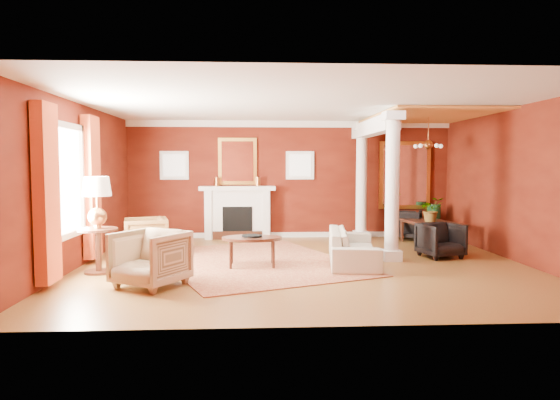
{
  "coord_description": "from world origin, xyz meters",
  "views": [
    {
      "loc": [
        -0.9,
        -8.92,
        1.8
      ],
      "look_at": [
        -0.41,
        0.41,
        1.15
      ],
      "focal_mm": 32.0,
      "sensor_mm": 36.0,
      "label": 1
    }
  ],
  "objects": [
    {
      "name": "green_urn",
      "position": [
        3.5,
        3.0,
        0.34
      ],
      "size": [
        0.36,
        0.36,
        0.87
      ],
      "color": "#123B1A",
      "rests_on": "ground"
    },
    {
      "name": "flank_window_right",
      "position": [
        0.25,
        3.46,
        1.8
      ],
      "size": [
        0.7,
        0.07,
        0.7
      ],
      "color": "white",
      "rests_on": "room_shell"
    },
    {
      "name": "left_window",
      "position": [
        -3.89,
        -0.6,
        1.42
      ],
      "size": [
        0.21,
        2.55,
        2.6
      ],
      "color": "white",
      "rests_on": "room_shell"
    },
    {
      "name": "dining_mirror",
      "position": [
        2.9,
        3.45,
        1.55
      ],
      "size": [
        1.3,
        0.07,
        1.7
      ],
      "color": "gold",
      "rests_on": "room_shell"
    },
    {
      "name": "dining_chair_far",
      "position": [
        2.77,
        3.0,
        0.4
      ],
      "size": [
        1.0,
        0.97,
        0.8
      ],
      "primitive_type": "imported",
      "rotation": [
        0.0,
        0.0,
        2.74
      ],
      "color": "black",
      "rests_on": "ground"
    },
    {
      "name": "dining_chair_near",
      "position": [
        2.75,
        0.56,
        0.37
      ],
      "size": [
        0.86,
        0.83,
        0.74
      ],
      "primitive_type": "imported",
      "rotation": [
        0.0,
        0.0,
        0.24
      ],
      "color": "black",
      "rests_on": "ground"
    },
    {
      "name": "armchair_stripe",
      "position": [
        -2.44,
        -1.52,
        0.46
      ],
      "size": [
        1.2,
        1.18,
        0.92
      ],
      "primitive_type": "imported",
      "rotation": [
        0.0,
        0.0,
        -0.54
      ],
      "color": "tan",
      "rests_on": "ground"
    },
    {
      "name": "side_table",
      "position": [
        -3.5,
        -0.53,
        1.1
      ],
      "size": [
        0.65,
        0.65,
        1.62
      ],
      "rotation": [
        0.0,
        0.0,
        -0.2
      ],
      "color": "black",
      "rests_on": "ground"
    },
    {
      "name": "room_shell",
      "position": [
        0.0,
        0.0,
        2.02
      ],
      "size": [
        8.04,
        7.04,
        2.92
      ],
      "color": "#641D0E",
      "rests_on": "ground"
    },
    {
      "name": "armchair_leopard",
      "position": [
        -3.06,
        1.07,
        0.42
      ],
      "size": [
        0.94,
        0.98,
        0.84
      ],
      "primitive_type": "imported",
      "rotation": [
        0.0,
        0.0,
        -1.33
      ],
      "color": "black",
      "rests_on": "ground"
    },
    {
      "name": "flank_window_left",
      "position": [
        -2.85,
        3.46,
        1.8
      ],
      "size": [
        0.7,
        0.07,
        0.7
      ],
      "color": "white",
      "rests_on": "room_shell"
    },
    {
      "name": "fireplace",
      "position": [
        -1.3,
        3.32,
        0.65
      ],
      "size": [
        1.85,
        0.42,
        1.29
      ],
      "color": "white",
      "rests_on": "ground"
    },
    {
      "name": "ground",
      "position": [
        0.0,
        0.0,
        0.0
      ],
      "size": [
        8.0,
        8.0,
        0.0
      ],
      "primitive_type": "plane",
      "color": "brown",
      "rests_on": "ground"
    },
    {
      "name": "rug",
      "position": [
        -0.89,
        0.3,
        0.01
      ],
      "size": [
        4.48,
        5.08,
        0.02
      ],
      "primitive_type": "cube",
      "rotation": [
        0.0,
        0.0,
        0.38
      ],
      "color": "maroon",
      "rests_on": "ground"
    },
    {
      "name": "header_beam",
      "position": [
        1.7,
        1.9,
        2.62
      ],
      "size": [
        0.3,
        3.2,
        0.32
      ],
      "primitive_type": "cube",
      "color": "white",
      "rests_on": "column_front"
    },
    {
      "name": "chandelier",
      "position": [
        2.9,
        1.8,
        2.25
      ],
      "size": [
        0.6,
        0.62,
        0.75
      ],
      "color": "#BD793B",
      "rests_on": "room_shell"
    },
    {
      "name": "dining_table",
      "position": [
        3.09,
        1.94,
        0.44
      ],
      "size": [
        0.8,
        1.64,
        0.87
      ],
      "primitive_type": "imported",
      "rotation": [
        0.0,
        0.0,
        1.74
      ],
      "color": "black",
      "rests_on": "ground"
    },
    {
      "name": "sofa",
      "position": [
        0.92,
        0.07,
        0.42
      ],
      "size": [
        0.9,
        2.2,
        0.84
      ],
      "primitive_type": "imported",
      "rotation": [
        0.0,
        0.0,
        1.44
      ],
      "color": "beige",
      "rests_on": "ground"
    },
    {
      "name": "crown_trim",
      "position": [
        0.0,
        3.46,
        2.82
      ],
      "size": [
        8.0,
        0.08,
        0.16
      ],
      "primitive_type": "cube",
      "color": "white",
      "rests_on": "room_shell"
    },
    {
      "name": "potted_plant",
      "position": [
        3.03,
        1.89,
        1.09
      ],
      "size": [
        0.52,
        0.57,
        0.42
      ],
      "primitive_type": "imported",
      "rotation": [
        0.0,
        0.0,
        0.06
      ],
      "color": "#26591E",
      "rests_on": "dining_table"
    },
    {
      "name": "base_trim",
      "position": [
        0.0,
        3.46,
        0.06
      ],
      "size": [
        8.0,
        0.08,
        0.12
      ],
      "primitive_type": "cube",
      "color": "white",
      "rests_on": "ground"
    },
    {
      "name": "column_front",
      "position": [
        1.7,
        0.3,
        1.43
      ],
      "size": [
        0.36,
        0.36,
        2.8
      ],
      "color": "white",
      "rests_on": "ground"
    },
    {
      "name": "column_back",
      "position": [
        1.7,
        3.0,
        1.43
      ],
      "size": [
        0.36,
        0.36,
        2.8
      ],
      "color": "white",
      "rests_on": "ground"
    },
    {
      "name": "amber_ceiling",
      "position": [
        2.85,
        1.75,
        2.87
      ],
      "size": [
        2.3,
        3.4,
        0.04
      ],
      "primitive_type": "cube",
      "color": "#E99944",
      "rests_on": "room_shell"
    },
    {
      "name": "coffee_book",
      "position": [
        -0.9,
        -0.12,
        0.64
      ],
      "size": [
        0.15,
        0.05,
        0.2
      ],
      "primitive_type": "imported",
      "rotation": [
        0.0,
        0.0,
        0.23
      ],
      "color": "black",
      "rests_on": "coffee_table"
    },
    {
      "name": "coffee_table",
      "position": [
        -0.93,
        -0.14,
        0.49
      ],
      "size": [
        1.06,
        1.06,
        0.53
      ],
      "rotation": [
        0.0,
        0.0,
        -0.13
      ],
      "color": "black",
      "rests_on": "ground"
    },
    {
      "name": "overmantel_mirror",
      "position": [
        -1.3,
        3.45,
        1.9
      ],
      "size": [
        0.95,
        0.07,
        1.15
      ],
      "color": "gold",
      "rests_on": "fireplace"
    }
  ]
}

